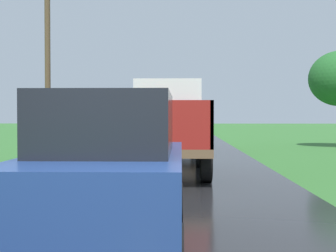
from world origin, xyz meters
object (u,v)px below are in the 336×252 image
(utility_pole_roadside, at_px, (48,64))
(following_car, at_px, (111,170))
(banana_truck_far, at_px, (173,121))
(banana_truck_near, at_px, (167,124))

(utility_pole_roadside, bearing_deg, following_car, -69.94)
(banana_truck_far, xyz_separation_m, utility_pole_roadside, (-4.36, -6.77, 2.10))
(banana_truck_near, bearing_deg, following_car, -92.83)
(utility_pole_roadside, distance_m, following_car, 11.71)
(banana_truck_near, bearing_deg, banana_truck_far, 89.91)
(banana_truck_far, height_order, following_car, banana_truck_far)
(banana_truck_near, distance_m, utility_pole_roadside, 5.33)
(banana_truck_near, distance_m, following_car, 8.49)
(following_car, bearing_deg, banana_truck_far, 88.58)
(following_car, bearing_deg, banana_truck_near, 87.17)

